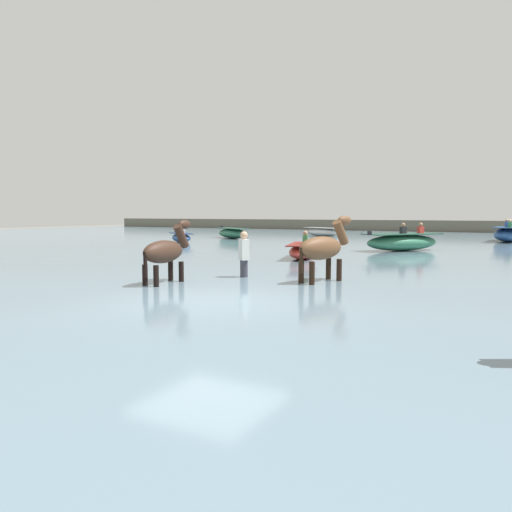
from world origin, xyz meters
The scene contains 12 objects.
ground_plane centered at (0.00, 0.00, 0.00)m, with size 120.00×120.00×0.00m, color #84755B.
water_surface centered at (0.00, 10.00, 0.21)m, with size 90.00×90.00×0.43m, color slate.
horse_lead_bay centered at (1.01, 3.41, 1.21)m, with size 0.95×1.86×2.04m.
horse_trailing_dark_bay centered at (-2.18, 1.34, 1.14)m, with size 0.49×1.77×1.93m.
boat_far_inshore centered at (-12.19, 14.84, 0.70)m, with size 2.58×2.30×1.01m.
boat_distant_east centered at (-11.86, 20.01, 0.77)m, with size 3.41×2.63×0.83m.
boat_near_starboard centered at (-1.87, 8.80, 0.71)m, with size 1.70×2.92×1.03m.
boat_near_port centered at (4.52, 24.67, 0.87)m, with size 1.77×4.17×1.35m.
boat_far_offshore centered at (-7.69, 25.95, 0.74)m, with size 3.59×2.57×0.76m.
boat_mid_outer centered at (0.55, 14.43, 0.82)m, with size 3.33×3.79×1.25m.
person_wading_mid centered at (-1.12, 3.22, 0.87)m, with size 0.37×0.36×1.63m.
far_shoreline centered at (0.00, 40.02, 0.74)m, with size 80.00×2.40×1.47m, color #605B4C.
Camera 1 is at (5.25, -7.63, 2.09)m, focal length 33.82 mm.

